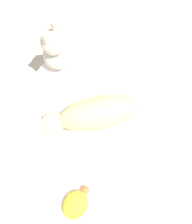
{
  "coord_description": "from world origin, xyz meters",
  "views": [
    {
      "loc": [
        -0.26,
        -0.2,
        1.37
      ],
      "look_at": [
        -0.0,
        -0.02,
        0.19
      ],
      "focal_mm": 35.0,
      "sensor_mm": 36.0,
      "label": 1
    }
  ],
  "objects_px": {
    "swaddled_baby": "(93,114)",
    "pillow": "(8,130)",
    "bunny_plush": "(56,51)",
    "turtle_plush": "(76,204)"
  },
  "relations": [
    {
      "from": "pillow",
      "to": "turtle_plush",
      "type": "distance_m",
      "value": 0.54
    },
    {
      "from": "turtle_plush",
      "to": "bunny_plush",
      "type": "bearing_deg",
      "value": 43.22
    },
    {
      "from": "swaddled_baby",
      "to": "pillow",
      "type": "height_order",
      "value": "swaddled_baby"
    },
    {
      "from": "pillow",
      "to": "bunny_plush",
      "type": "relative_size",
      "value": 1.01
    },
    {
      "from": "swaddled_baby",
      "to": "bunny_plush",
      "type": "bearing_deg",
      "value": -72.49
    },
    {
      "from": "swaddled_baby",
      "to": "turtle_plush",
      "type": "xyz_separation_m",
      "value": [
        -0.43,
        -0.19,
        -0.05
      ]
    },
    {
      "from": "swaddled_baby",
      "to": "pillow",
      "type": "xyz_separation_m",
      "value": [
        -0.33,
        0.33,
        -0.03
      ]
    },
    {
      "from": "bunny_plush",
      "to": "pillow",
      "type": "bearing_deg",
      "value": -175.41
    },
    {
      "from": "bunny_plush",
      "to": "turtle_plush",
      "type": "distance_m",
      "value": 0.83
    },
    {
      "from": "swaddled_baby",
      "to": "pillow",
      "type": "relative_size",
      "value": 1.38
    }
  ]
}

